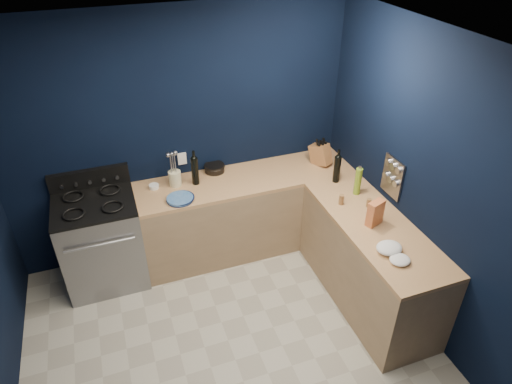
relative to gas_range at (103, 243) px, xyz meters
name	(u,v)px	position (x,y,z in m)	size (l,w,h in m)	color
floor	(236,361)	(0.93, -1.42, -0.47)	(3.50, 3.50, 0.02)	#B0AB9A
ceiling	(223,60)	(0.93, -1.42, 2.15)	(3.50, 3.50, 0.02)	silver
wall_back	(180,139)	(0.93, 0.34, 0.84)	(3.50, 0.02, 2.60)	black
wall_right	(437,197)	(2.69, -1.42, 0.84)	(0.02, 3.50, 2.60)	black
cab_back	(247,214)	(1.53, 0.02, -0.03)	(2.30, 0.63, 0.86)	#9A7C5B
top_back	(246,179)	(1.53, 0.02, 0.42)	(2.30, 0.63, 0.04)	#92623A
cab_right	(369,263)	(2.37, -1.13, -0.03)	(0.63, 1.67, 0.86)	#9A7C5B
top_right	(376,226)	(2.37, -1.13, 0.42)	(0.63, 1.67, 0.04)	#92623A
gas_range	(103,243)	(0.00, 0.00, 0.00)	(0.76, 0.66, 0.92)	gray
oven_door	(105,264)	(0.00, -0.32, -0.01)	(0.59, 0.02, 0.42)	black
cooktop	(93,204)	(0.00, 0.00, 0.48)	(0.76, 0.66, 0.03)	black
backguard	(89,179)	(0.00, 0.30, 0.58)	(0.76, 0.06, 0.20)	black
spice_panel	(393,177)	(2.67, -0.87, 0.72)	(0.02, 0.28, 0.38)	gray
wall_outlet	(182,159)	(0.93, 0.32, 0.62)	(0.09, 0.02, 0.13)	white
plate_stack	(180,199)	(0.79, -0.16, 0.46)	(0.26, 0.26, 0.03)	#2C5E9E
ramekin	(154,186)	(0.59, 0.14, 0.46)	(0.10, 0.10, 0.04)	white
utensil_crock	(175,178)	(0.81, 0.12, 0.52)	(0.13, 0.13, 0.16)	beige
wine_bottle_back	(195,171)	(1.01, 0.08, 0.59)	(0.07, 0.07, 0.29)	black
lemon_basket	(215,168)	(1.25, 0.25, 0.48)	(0.21, 0.21, 0.08)	black
knife_block	(320,154)	(2.38, 0.02, 0.55)	(0.12, 0.21, 0.23)	#925C2F
wine_bottle_right	(337,169)	(2.37, -0.37, 0.58)	(0.07, 0.07, 0.28)	black
oil_bottle	(358,181)	(2.45, -0.64, 0.58)	(0.07, 0.07, 0.28)	olive
spice_jar_near	(341,200)	(2.22, -0.75, 0.49)	(0.05, 0.05, 0.10)	olive
spice_jar_far	(369,203)	(2.45, -0.87, 0.48)	(0.04, 0.04, 0.09)	olive
crouton_bag	(375,213)	(2.35, -1.12, 0.56)	(0.16, 0.08, 0.24)	#C01A3C
towel_front	(389,248)	(2.26, -1.49, 0.48)	(0.22, 0.19, 0.08)	white
towel_end	(400,260)	(2.27, -1.63, 0.47)	(0.17, 0.15, 0.05)	white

